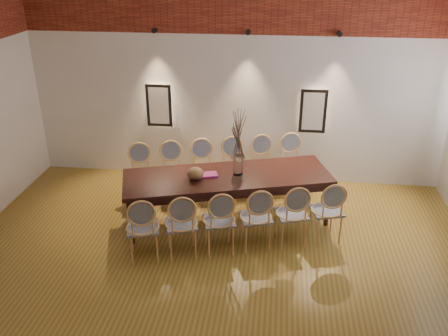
# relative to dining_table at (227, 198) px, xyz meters

# --- Properties ---
(floor) EXTENTS (7.00, 7.00, 0.02)m
(floor) POSITION_rel_dining_table_xyz_m (-0.04, -1.98, -0.39)
(floor) COLOR olive
(floor) RESTS_ON ground
(wall_back) EXTENTS (7.00, 0.10, 4.00)m
(wall_back) POSITION_rel_dining_table_xyz_m (-0.04, 1.57, 1.62)
(wall_back) COLOR silver
(wall_back) RESTS_ON ground
(niche_left) EXTENTS (0.36, 0.06, 0.66)m
(niche_left) POSITION_rel_dining_table_xyz_m (-1.34, 1.47, 0.93)
(niche_left) COLOR #FFEAC6
(niche_left) RESTS_ON wall_back
(niche_right) EXTENTS (0.36, 0.06, 0.66)m
(niche_right) POSITION_rel_dining_table_xyz_m (1.26, 1.47, 0.93)
(niche_right) COLOR #FFEAC6
(niche_right) RESTS_ON wall_back
(spot_fixture_left) EXTENTS (0.08, 0.10, 0.08)m
(spot_fixture_left) POSITION_rel_dining_table_xyz_m (-1.34, 1.44, 2.17)
(spot_fixture_left) COLOR black
(spot_fixture_left) RESTS_ON wall_back
(spot_fixture_mid) EXTENTS (0.08, 0.10, 0.08)m
(spot_fixture_mid) POSITION_rel_dining_table_xyz_m (0.16, 1.44, 2.17)
(spot_fixture_mid) COLOR black
(spot_fixture_mid) RESTS_ON wall_back
(spot_fixture_right) EXTENTS (0.08, 0.10, 0.08)m
(spot_fixture_right) POSITION_rel_dining_table_xyz_m (1.56, 1.44, 2.17)
(spot_fixture_right) COLOR black
(spot_fixture_right) RESTS_ON wall_back
(dining_table) EXTENTS (3.15, 1.79, 0.75)m
(dining_table) POSITION_rel_dining_table_xyz_m (0.00, 0.00, 0.00)
(dining_table) COLOR black
(dining_table) RESTS_ON floor
(chair_near_a) EXTENTS (0.55, 0.55, 0.94)m
(chair_near_a) POSITION_rel_dining_table_xyz_m (-0.97, -1.09, 0.09)
(chair_near_a) COLOR #DEAB63
(chair_near_a) RESTS_ON floor
(chair_near_b) EXTENTS (0.55, 0.55, 0.94)m
(chair_near_b) POSITION_rel_dining_table_xyz_m (-0.50, -0.95, 0.09)
(chair_near_b) COLOR #DEAB63
(chair_near_b) RESTS_ON floor
(chair_near_c) EXTENTS (0.55, 0.55, 0.94)m
(chair_near_c) POSITION_rel_dining_table_xyz_m (-0.02, -0.80, 0.09)
(chair_near_c) COLOR #DEAB63
(chair_near_c) RESTS_ON floor
(chair_near_d) EXTENTS (0.55, 0.55, 0.94)m
(chair_near_d) POSITION_rel_dining_table_xyz_m (0.46, -0.66, 0.09)
(chair_near_d) COLOR #DEAB63
(chair_near_d) RESTS_ON floor
(chair_near_e) EXTENTS (0.55, 0.55, 0.94)m
(chair_near_e) POSITION_rel_dining_table_xyz_m (0.94, -0.51, 0.09)
(chair_near_e) COLOR #DEAB63
(chair_near_e) RESTS_ON floor
(chair_near_f) EXTENTS (0.55, 0.55, 0.94)m
(chair_near_f) POSITION_rel_dining_table_xyz_m (1.42, -0.37, 0.09)
(chair_near_f) COLOR #DEAB63
(chair_near_f) RESTS_ON floor
(chair_far_a) EXTENTS (0.55, 0.55, 0.94)m
(chair_far_a) POSITION_rel_dining_table_xyz_m (-1.42, 0.37, 0.09)
(chair_far_a) COLOR #DEAB63
(chair_far_a) RESTS_ON floor
(chair_far_b) EXTENTS (0.55, 0.55, 0.94)m
(chair_far_b) POSITION_rel_dining_table_xyz_m (-0.94, 0.51, 0.09)
(chair_far_b) COLOR #DEAB63
(chair_far_b) RESTS_ON floor
(chair_far_c) EXTENTS (0.55, 0.55, 0.94)m
(chair_far_c) POSITION_rel_dining_table_xyz_m (-0.46, 0.66, 0.09)
(chair_far_c) COLOR #DEAB63
(chair_far_c) RESTS_ON floor
(chair_far_d) EXTENTS (0.55, 0.55, 0.94)m
(chair_far_d) POSITION_rel_dining_table_xyz_m (0.02, 0.80, 0.09)
(chair_far_d) COLOR #DEAB63
(chair_far_d) RESTS_ON floor
(chair_far_e) EXTENTS (0.55, 0.55, 0.94)m
(chair_far_e) POSITION_rel_dining_table_xyz_m (0.50, 0.95, 0.09)
(chair_far_e) COLOR #DEAB63
(chair_far_e) RESTS_ON floor
(chair_far_f) EXTENTS (0.55, 0.55, 0.94)m
(chair_far_f) POSITION_rel_dining_table_xyz_m (0.97, 1.09, 0.09)
(chair_far_f) COLOR #DEAB63
(chair_far_f) RESTS_ON floor
(vase) EXTENTS (0.14, 0.14, 0.30)m
(vase) POSITION_rel_dining_table_xyz_m (0.15, 0.05, 0.53)
(vase) COLOR silver
(vase) RESTS_ON dining_table
(dried_branches) EXTENTS (0.50, 0.50, 0.70)m
(dried_branches) POSITION_rel_dining_table_xyz_m (0.15, 0.05, 0.98)
(dried_branches) COLOR #473127
(dried_branches) RESTS_ON vase
(bowl) EXTENTS (0.24, 0.24, 0.18)m
(bowl) POSITION_rel_dining_table_xyz_m (-0.44, -0.19, 0.46)
(bowl) COLOR brown
(bowl) RESTS_ON dining_table
(book) EXTENTS (0.30, 0.25, 0.03)m
(book) POSITION_rel_dining_table_xyz_m (-0.27, -0.05, 0.39)
(book) COLOR #912164
(book) RESTS_ON dining_table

